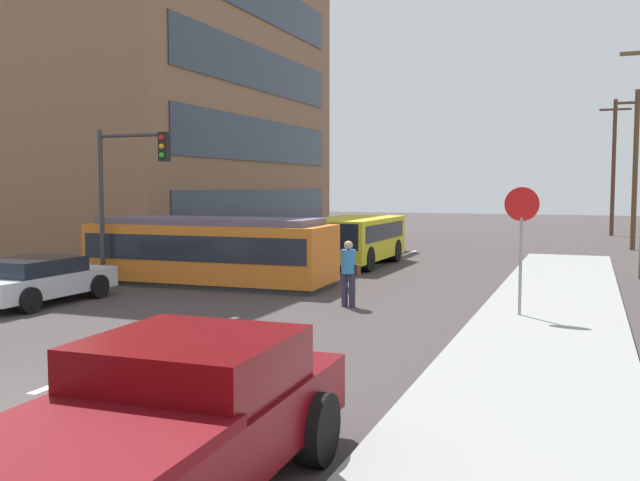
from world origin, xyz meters
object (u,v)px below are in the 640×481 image
Objects in this scene: stop_sign at (521,224)px; traffic_light_mast at (128,177)px; utility_pole_distant at (614,165)px; streetcar_tram at (210,250)px; city_bus at (354,238)px; parked_sedan_mid at (37,280)px; pickup_truck_parked at (164,426)px; pedestrian_crossing at (349,270)px; utility_pole_far at (635,167)px.

stop_sign is 11.41m from traffic_light_mast.
utility_pole_distant is (2.72, 29.92, 2.11)m from stop_sign.
streetcar_tram is 2.67× the size of stop_sign.
streetcar_tram reaches higher than city_bus.
stop_sign reaches higher than parked_sedan_mid.
pickup_truck_parked is 0.61× the size of utility_pole_distant.
city_bus is 11.54m from stop_sign.
city_bus is 9.21m from pedestrian_crossing.
pickup_truck_parked is 31.29m from utility_pole_far.
streetcar_tram is at bearing 62.89° from parked_sedan_mid.
city_bus is at bearing 103.37° from pickup_truck_parked.
streetcar_tram reaches higher than pickup_truck_parked.
utility_pole_distant is (14.02, 28.90, 1.00)m from traffic_light_mast.
streetcar_tram is at bearing 118.49° from pickup_truck_parked.
city_bus is 3.35× the size of pedestrian_crossing.
city_bus is (2.52, 6.51, -0.02)m from streetcar_tram.
utility_pole_far is (15.28, 22.01, 3.32)m from parked_sedan_mid.
streetcar_tram is 21.75m from utility_pole_far.
streetcar_tram is at bearing 164.62° from stop_sign.
utility_pole_distant is at bearing 64.12° from traffic_light_mast.
utility_pole_far reaches higher than parked_sedan_mid.
parked_sedan_mid is at bearing -100.82° from traffic_light_mast.
pedestrian_crossing is at bearing -23.21° from streetcar_tram.
utility_pole_far is 10.04m from utility_pole_distant.
utility_pole_far is at bearing 80.37° from stop_sign.
utility_pole_far reaches higher than pickup_truck_parked.
pedestrian_crossing is 21.20m from utility_pole_far.
pedestrian_crossing is 4.39m from stop_sign.
utility_pole_distant is (-0.66, 10.01, 0.36)m from utility_pole_far.
pickup_truck_parked is at bearing -61.51° from streetcar_tram.
pedestrian_crossing reaches higher than parked_sedan_mid.
traffic_light_mast is (-7.11, 0.68, 2.36)m from pedestrian_crossing.
parked_sedan_mid is at bearing -114.54° from utility_pole_distant.
utility_pole_far is at bearing 68.85° from pedestrian_crossing.
pedestrian_crossing is 0.35× the size of traffic_light_mast.
traffic_light_mast is 0.63× the size of utility_pole_far.
city_bus is 1.94× the size of stop_sign.
pickup_truck_parked is 11.03m from stop_sign.
pickup_truck_parked is at bearing -76.63° from city_bus.
pedestrian_crossing is at bearing -103.15° from utility_pole_distant.
utility_pole_far is at bearing 55.23° from parked_sedan_mid.
streetcar_tram is 1.63× the size of traffic_light_mast.
parked_sedan_mid is 1.44× the size of stop_sign.
traffic_light_mast is at bearing -138.78° from streetcar_tram.
stop_sign is 0.35× the size of utility_pole_distant.
parked_sedan_mid is (-2.41, -4.71, -0.45)m from streetcar_tram.
traffic_light_mast is at bearing 174.54° from pedestrian_crossing.
streetcar_tram is at bearing -111.13° from city_bus.
pickup_truck_parked is at bearing -52.36° from traffic_light_mast.
utility_pole_distant is at bearing 76.85° from pedestrian_crossing.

